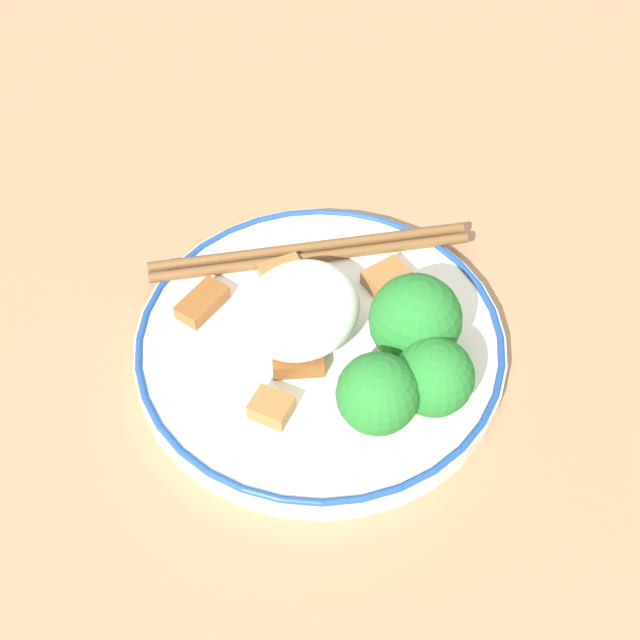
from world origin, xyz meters
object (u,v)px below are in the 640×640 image
object	(u,v)px
chopsticks	(310,252)
plate	(320,345)
broccoli_back_right	(415,320)
broccoli_back_left	(378,394)
broccoli_back_center	(434,378)

from	to	relation	value
chopsticks	plate	bearing A→B (deg)	38.92
broccoli_back_right	chopsticks	bearing A→B (deg)	-108.94
broccoli_back_left	chopsticks	bearing A→B (deg)	-130.45
broccoli_back_left	plate	bearing A→B (deg)	-119.66
chopsticks	broccoli_back_right	bearing A→B (deg)	71.06
plate	chopsticks	distance (m)	0.08
plate	broccoli_back_right	bearing A→B (deg)	112.63
broccoli_back_left	chopsticks	distance (m)	0.15
plate	broccoli_back_right	xyz separation A→B (m)	(-0.02, 0.06, 0.04)
broccoli_back_left	broccoli_back_center	xyz separation A→B (m)	(-0.03, 0.02, -0.00)
broccoli_back_left	broccoli_back_center	distance (m)	0.04
broccoli_back_left	broccoli_back_right	size ratio (longest dim) A/B	0.92
broccoli_back_left	broccoli_back_right	xyz separation A→B (m)	(-0.06, -0.01, 0.00)
plate	broccoli_back_left	bearing A→B (deg)	60.34
plate	chopsticks	bearing A→B (deg)	-141.08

